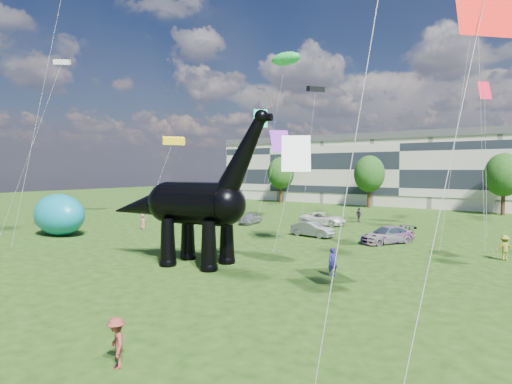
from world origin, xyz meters
The scene contains 13 objects.
ground centered at (0.00, 0.00, 0.00)m, with size 220.00×220.00×0.00m, color #16330C.
terrace_row centered at (-8.00, 62.00, 6.00)m, with size 78.00×11.00×12.00m, color beige.
tree_far_left centered at (-30.00, 53.00, 6.29)m, with size 5.20×5.20×9.44m.
tree_mid_left centered at (-12.00, 53.00, 6.29)m, with size 5.20×5.20×9.44m.
tree_mid_right centered at (8.00, 53.00, 6.29)m, with size 5.20×5.20×9.44m.
dinosaur_sculpture centered at (-5.55, 4.20, 4.11)m, with size 13.35×4.81×10.88m.
car_silver centered at (-15.28, 23.86, 0.67)m, with size 1.59×3.95×1.35m, color silver.
car_grey centered at (-4.51, 19.86, 0.72)m, with size 1.53×4.39×1.45m, color slate.
car_white centered at (-7.68, 28.07, 0.75)m, with size 2.50×5.43×1.51m, color silver.
car_dark centered at (2.71, 20.54, 0.76)m, with size 2.12×5.20×1.51m, color #595960.
gazebo_left centered at (-24.56, 23.49, 1.72)m, with size 4.34×4.34×2.45m.
inflatable_teal centered at (-25.35, 5.46, 2.09)m, with size 6.67×4.17×4.17m, color #0B798F.
visitors centered at (-2.30, 16.98, 0.90)m, with size 55.11×46.05×1.88m.
Camera 1 is at (15.93, -16.99, 6.73)m, focal length 30.00 mm.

